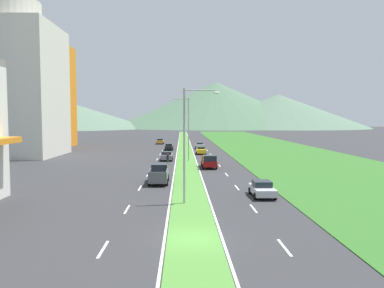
{
  "coord_description": "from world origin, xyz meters",
  "views": [
    {
      "loc": [
        -0.68,
        -22.27,
        7.3
      ],
      "look_at": [
        0.97,
        39.35,
        3.07
      ],
      "focal_mm": 35.26,
      "sensor_mm": 36.0,
      "label": 1
    }
  ],
  "objects_px": {
    "car_5": "(167,156)",
    "pickup_truck_1": "(159,174)",
    "motorcycle_rider": "(168,160)",
    "street_lamp_near": "(188,138)",
    "pickup_truck_0": "(209,161)",
    "street_lamp_mid": "(187,125)",
    "car_4": "(160,141)",
    "car_0": "(200,145)",
    "car_2": "(262,189)",
    "car_3": "(201,150)",
    "car_1": "(169,147)"
  },
  "relations": [
    {
      "from": "street_lamp_mid",
      "to": "car_1",
      "type": "relative_size",
      "value": 2.23
    },
    {
      "from": "street_lamp_near",
      "to": "street_lamp_mid",
      "type": "relative_size",
      "value": 0.92
    },
    {
      "from": "car_3",
      "to": "car_4",
      "type": "xyz_separation_m",
      "value": [
        -10.05,
        30.09,
        0.0
      ]
    },
    {
      "from": "motorcycle_rider",
      "to": "car_3",
      "type": "bearing_deg",
      "value": -18.98
    },
    {
      "from": "car_2",
      "to": "car_3",
      "type": "height_order",
      "value": "car_3"
    },
    {
      "from": "car_2",
      "to": "motorcycle_rider",
      "type": "bearing_deg",
      "value": -158.13
    },
    {
      "from": "car_4",
      "to": "pickup_truck_0",
      "type": "xyz_separation_m",
      "value": [
        10.14,
        -51.86,
        0.2
      ]
    },
    {
      "from": "car_2",
      "to": "pickup_truck_0",
      "type": "height_order",
      "value": "pickup_truck_0"
    },
    {
      "from": "car_1",
      "to": "pickup_truck_0",
      "type": "bearing_deg",
      "value": -167.49
    },
    {
      "from": "car_5",
      "to": "pickup_truck_1",
      "type": "bearing_deg",
      "value": -179.93
    },
    {
      "from": "pickup_truck_1",
      "to": "motorcycle_rider",
      "type": "height_order",
      "value": "pickup_truck_1"
    },
    {
      "from": "car_2",
      "to": "car_4",
      "type": "bearing_deg",
      "value": -169.3
    },
    {
      "from": "pickup_truck_1",
      "to": "car_4",
      "type": "bearing_deg",
      "value": 3.17
    },
    {
      "from": "motorcycle_rider",
      "to": "street_lamp_near",
      "type": "bearing_deg",
      "value": -174.14
    },
    {
      "from": "car_2",
      "to": "pickup_truck_0",
      "type": "distance_m",
      "value": 20.56
    },
    {
      "from": "car_0",
      "to": "motorcycle_rider",
      "type": "bearing_deg",
      "value": -11.55
    },
    {
      "from": "street_lamp_mid",
      "to": "car_5",
      "type": "xyz_separation_m",
      "value": [
        -3.42,
        1.27,
        -5.29
      ]
    },
    {
      "from": "car_0",
      "to": "motorcycle_rider",
      "type": "xyz_separation_m",
      "value": [
        -6.52,
        -31.93,
        -0.01
      ]
    },
    {
      "from": "car_1",
      "to": "pickup_truck_0",
      "type": "xyz_separation_m",
      "value": [
        6.94,
        -31.25,
        0.21
      ]
    },
    {
      "from": "car_1",
      "to": "car_2",
      "type": "height_order",
      "value": "car_1"
    },
    {
      "from": "car_0",
      "to": "car_4",
      "type": "relative_size",
      "value": 0.98
    },
    {
      "from": "car_1",
      "to": "car_3",
      "type": "xyz_separation_m",
      "value": [
        6.85,
        -9.48,
        0.0
      ]
    },
    {
      "from": "car_5",
      "to": "pickup_truck_0",
      "type": "bearing_deg",
      "value": -146.94
    },
    {
      "from": "car_2",
      "to": "car_3",
      "type": "bearing_deg",
      "value": -175.12
    },
    {
      "from": "street_lamp_near",
      "to": "street_lamp_mid",
      "type": "distance_m",
      "value": 31.9
    },
    {
      "from": "car_4",
      "to": "car_5",
      "type": "height_order",
      "value": "car_5"
    },
    {
      "from": "car_4",
      "to": "street_lamp_near",
      "type": "bearing_deg",
      "value": -174.9
    },
    {
      "from": "car_2",
      "to": "pickup_truck_0",
      "type": "relative_size",
      "value": 0.8
    },
    {
      "from": "street_lamp_mid",
      "to": "car_3",
      "type": "height_order",
      "value": "street_lamp_mid"
    },
    {
      "from": "street_lamp_mid",
      "to": "car_0",
      "type": "xyz_separation_m",
      "value": [
        3.49,
        26.99,
        -5.33
      ]
    },
    {
      "from": "street_lamp_near",
      "to": "car_4",
      "type": "height_order",
      "value": "street_lamp_near"
    },
    {
      "from": "street_lamp_mid",
      "to": "pickup_truck_1",
      "type": "distance_m",
      "value": 22.2
    },
    {
      "from": "pickup_truck_0",
      "to": "street_lamp_mid",
      "type": "bearing_deg",
      "value": -160.28
    },
    {
      "from": "car_0",
      "to": "pickup_truck_0",
      "type": "bearing_deg",
      "value": -0.48
    },
    {
      "from": "street_lamp_near",
      "to": "car_3",
      "type": "xyz_separation_m",
      "value": [
        3.36,
        44.79,
        -4.85
      ]
    },
    {
      "from": "street_lamp_near",
      "to": "pickup_truck_0",
      "type": "distance_m",
      "value": 23.73
    },
    {
      "from": "car_5",
      "to": "pickup_truck_0",
      "type": "xyz_separation_m",
      "value": [
        6.6,
        -10.15,
        0.19
      ]
    },
    {
      "from": "street_lamp_mid",
      "to": "car_1",
      "type": "bearing_deg",
      "value": 99.52
    },
    {
      "from": "car_3",
      "to": "car_5",
      "type": "bearing_deg",
      "value": -29.27
    },
    {
      "from": "street_lamp_near",
      "to": "street_lamp_mid",
      "type": "height_order",
      "value": "street_lamp_mid"
    },
    {
      "from": "car_3",
      "to": "car_4",
      "type": "height_order",
      "value": "car_4"
    },
    {
      "from": "car_3",
      "to": "pickup_truck_1",
      "type": "height_order",
      "value": "pickup_truck_1"
    },
    {
      "from": "car_0",
      "to": "car_4",
      "type": "distance_m",
      "value": 19.09
    },
    {
      "from": "car_1",
      "to": "car_2",
      "type": "bearing_deg",
      "value": -168.55
    },
    {
      "from": "pickup_truck_1",
      "to": "motorcycle_rider",
      "type": "bearing_deg",
      "value": -1.24
    },
    {
      "from": "street_lamp_mid",
      "to": "car_0",
      "type": "height_order",
      "value": "street_lamp_mid"
    },
    {
      "from": "car_3",
      "to": "pickup_truck_0",
      "type": "xyz_separation_m",
      "value": [
        0.09,
        -21.77,
        0.21
      ]
    },
    {
      "from": "street_lamp_near",
      "to": "pickup_truck_1",
      "type": "bearing_deg",
      "value": 106.48
    },
    {
      "from": "car_5",
      "to": "motorcycle_rider",
      "type": "distance_m",
      "value": 6.21
    },
    {
      "from": "street_lamp_near",
      "to": "motorcycle_rider",
      "type": "distance_m",
      "value": 27.54
    }
  ]
}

